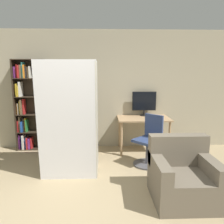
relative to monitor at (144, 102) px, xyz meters
The scene contains 9 objects.
ground_plane 3.05m from the monitor, 116.46° to the right, with size 16.00×16.00×0.00m, color #9E8966.
wall_back 1.31m from the monitor, behind, with size 8.00×0.06×2.70m.
desk 0.49m from the monitor, 101.37° to the right, with size 1.14×0.69×0.77m.
monitor is the anchor object (origin of this frame).
office_chair 1.20m from the monitor, 93.99° to the right, with size 0.62×0.62×0.96m.
bookshelf 2.63m from the monitor, behind, with size 0.73×0.27×2.04m.
mattress_near 2.11m from the monitor, 135.56° to the right, with size 0.94×0.36×1.95m.
mattress_far 1.84m from the monitor, 144.88° to the right, with size 0.94×0.34×1.95m.
armchair 2.29m from the monitor, 85.54° to the right, with size 0.85×0.80×0.85m.
Camera 1 is at (0.36, -2.39, 1.73)m, focal length 35.00 mm.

